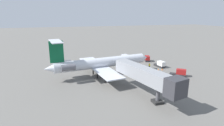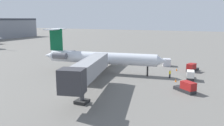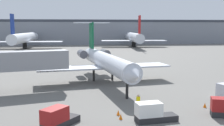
{
  "view_description": "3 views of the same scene",
  "coord_description": "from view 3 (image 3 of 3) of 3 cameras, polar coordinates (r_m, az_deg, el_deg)",
  "views": [
    {
      "loc": [
        -41.73,
        9.79,
        15.76
      ],
      "look_at": [
        4.49,
        -4.14,
        2.75
      ],
      "focal_mm": 29.22,
      "sensor_mm": 36.0,
      "label": 1
    },
    {
      "loc": [
        -42.01,
        -23.98,
        12.12
      ],
      "look_at": [
        3.93,
        -3.1,
        2.33
      ],
      "focal_mm": 36.62,
      "sensor_mm": 36.0,
      "label": 2
    },
    {
      "loc": [
        -1.87,
        -44.71,
        9.03
      ],
      "look_at": [
        3.93,
        -1.52,
        3.28
      ],
      "focal_mm": 44.63,
      "sensor_mm": 36.0,
      "label": 3
    }
  ],
  "objects": [
    {
      "name": "traffic_cone_far",
      "position": [
        27.7,
        1.8,
        -10.92
      ],
      "size": [
        0.36,
        0.36,
        0.55
      ],
      "color": "orange",
      "rests_on": "ground_plane"
    },
    {
      "name": "ground_plane",
      "position": [
        45.66,
        -5.15,
        -3.99
      ],
      "size": [
        400.0,
        400.0,
        0.1
      ],
      "primitive_type": "cube",
      "color": "#66635E"
    },
    {
      "name": "baggage_tug_spare",
      "position": [
        27.12,
        8.2,
        -10.14
      ],
      "size": [
        4.14,
        1.89,
        1.9
      ],
      "color": "#262628",
      "rests_on": "ground_plane"
    },
    {
      "name": "traffic_cone_near",
      "position": [
        33.2,
        18.49,
        -8.17
      ],
      "size": [
        0.36,
        0.36,
        0.55
      ],
      "color": "orange",
      "rests_on": "ground_plane"
    },
    {
      "name": "parked_airliner_west_end",
      "position": [
        118.96,
        -17.52,
        4.87
      ],
      "size": [
        30.83,
        36.49,
        13.35
      ],
      "color": "silver",
      "rests_on": "ground_plane"
    },
    {
      "name": "regional_jet",
      "position": [
        45.24,
        -1.53,
        0.54
      ],
      "size": [
        21.97,
        28.71,
        9.85
      ],
      "color": "silver",
      "rests_on": "ground_plane"
    },
    {
      "name": "terminal_building",
      "position": [
        149.67,
        -6.96,
        6.37
      ],
      "size": [
        169.72,
        24.74,
        12.39
      ],
      "color": "gray",
      "rests_on": "ground_plane"
    },
    {
      "name": "parked_airliner_west_mid",
      "position": [
        122.84,
        4.49,
        5.24
      ],
      "size": [
        28.62,
        33.85,
        13.22
      ],
      "color": "silver",
      "rests_on": "ground_plane"
    },
    {
      "name": "baggage_tug_lead",
      "position": [
        25.92,
        -11.09,
        -11.06
      ],
      "size": [
        3.58,
        4.01,
        1.9
      ],
      "color": "#262628",
      "rests_on": "ground_plane"
    },
    {
      "name": "traffic_cone_mid",
      "position": [
        28.91,
        1.29,
        -10.11
      ],
      "size": [
        0.36,
        0.36,
        0.55
      ],
      "color": "orange",
      "rests_on": "ground_plane"
    },
    {
      "name": "ground_crew_marshaller",
      "position": [
        30.72,
        5.39,
        -7.95
      ],
      "size": [
        0.42,
        0.3,
        1.69
      ],
      "color": "black",
      "rests_on": "ground_plane"
    }
  ]
}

